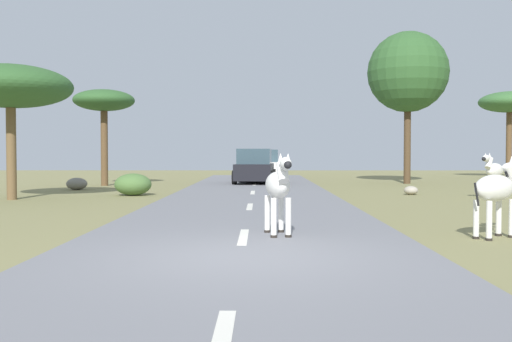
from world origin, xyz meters
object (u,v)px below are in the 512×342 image
zebra_1 (494,171)px  car_1 (264,165)px  tree_3 (11,87)px  zebra_2 (497,189)px  tree_1 (408,72)px  bush_1 (133,184)px  rock_0 (77,184)px  zebra_0 (278,186)px  tree_0 (509,103)px  tree_4 (104,102)px  rock_2 (411,190)px  car_0 (255,167)px

zebra_1 → car_1: car_1 is taller
tree_3 → zebra_2: bearing=-34.6°
tree_1 → bush_1: size_ratio=5.70×
car_1 → rock_0: size_ratio=4.96×
tree_3 → rock_0: size_ratio=5.09×
rock_0 → zebra_0: bearing=-60.0°
tree_0 → rock_0: bearing=-152.6°
bush_1 → rock_0: bearing=133.5°
tree_0 → tree_3: size_ratio=1.20×
bush_1 → tree_4: bearing=113.3°
tree_0 → rock_0: (-23.56, -12.19, -4.47)m
bush_1 → rock_0: size_ratio=1.53×
bush_1 → rock_2: 10.43m
zebra_0 → tree_3: 12.81m
zebra_1 → rock_0: size_ratio=1.78×
tree_3 → rock_0: 6.37m
tree_0 → tree_1: size_ratio=0.70×
zebra_1 → rock_2: size_ratio=2.87×
zebra_2 → tree_1: (3.16, 19.35, 4.80)m
car_0 → rock_0: size_ratio=4.98×
zebra_0 → tree_4: (-7.88, 17.41, 3.06)m
rock_0 → car_1: bearing=54.7°
car_0 → tree_4: (-7.24, -1.63, 3.16)m
car_1 → tree_4: 11.65m
tree_3 → bush_1: 5.36m
tree_1 → rock_0: 17.17m
car_0 → tree_3: (-8.11, -10.13, 2.94)m
car_0 → tree_1: tree_1 is taller
rock_0 → zebra_1: bearing=-15.7°
zebra_1 → tree_1: bearing=-44.3°
zebra_0 → tree_0: (15.35, 26.38, 3.77)m
car_0 → car_1: (0.48, 6.50, 0.00)m
rock_0 → rock_2: rock_0 is taller
car_0 → tree_3: tree_3 is taller
bush_1 → rock_2: size_ratio=2.48×
car_1 → tree_0: bearing=-179.5°
car_0 → bush_1: size_ratio=3.25×
bush_1 → rock_2: (10.42, 0.46, -0.24)m
tree_4 → rock_2: 15.05m
car_1 → tree_4: tree_4 is taller
tree_4 → rock_2: bearing=-24.6°
bush_1 → zebra_0: bearing=-65.0°
zebra_1 → car_0: car_0 is taller
car_0 → car_1: bearing=89.2°
zebra_0 → car_0: size_ratio=0.36×
zebra_0 → rock_0: bearing=-69.1°
rock_2 → car_0: bearing=127.9°
bush_1 → tree_1: bearing=34.8°
zebra_0 → car_1: 25.54m
car_1 → zebra_1: bearing=114.1°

